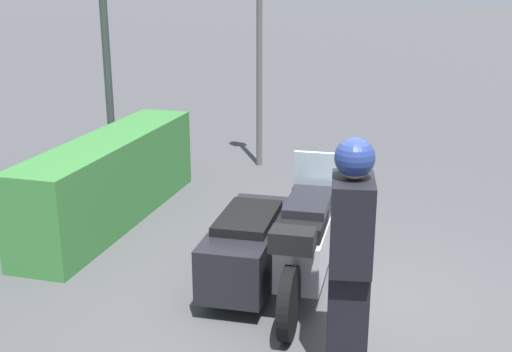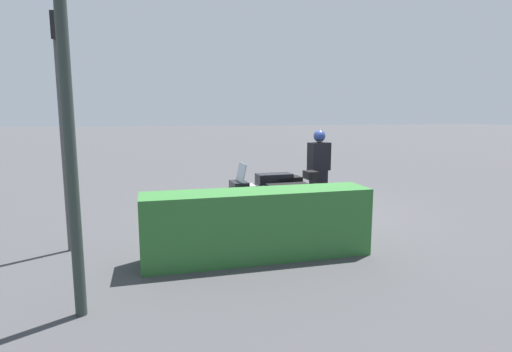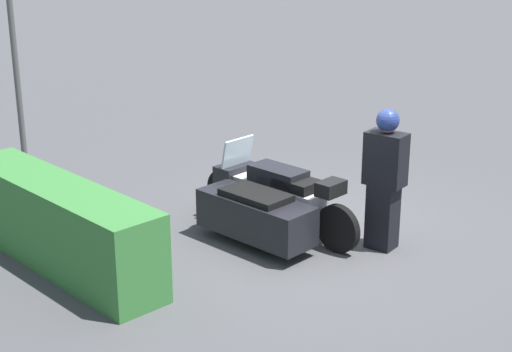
{
  "view_description": "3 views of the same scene",
  "coord_description": "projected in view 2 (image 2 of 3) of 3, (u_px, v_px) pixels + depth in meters",
  "views": [
    {
      "loc": [
        -5.07,
        -0.82,
        2.86
      ],
      "look_at": [
        0.85,
        0.82,
        0.97
      ],
      "focal_mm": 45.0,
      "sensor_mm": 36.0,
      "label": 1
    },
    {
      "loc": [
        3.17,
        8.53,
        2.15
      ],
      "look_at": [
        1.21,
        1.16,
        1.0
      ],
      "focal_mm": 28.0,
      "sensor_mm": 36.0,
      "label": 2
    },
    {
      "loc": [
        -6.25,
        7.23,
        4.08
      ],
      "look_at": [
        0.05,
        1.12,
        1.11
      ],
      "focal_mm": 55.0,
      "sensor_mm": 36.0,
      "label": 3
    }
  ],
  "objects": [
    {
      "name": "hedge_bush_curbside",
      "position": [
        258.0,
        224.0,
        6.04
      ],
      "size": [
        3.45,
        0.71,
        1.04
      ],
      "primitive_type": "cube",
      "color": "#337033",
      "rests_on": "ground"
    },
    {
      "name": "twin_lamp_post",
      "position": [
        62.0,
        30.0,
        3.91
      ],
      "size": [
        0.34,
        1.11,
        3.88
      ],
      "color": "#2D3833",
      "rests_on": "ground"
    },
    {
      "name": "traffic_light_near",
      "position": [
        62.0,
        100.0,
        6.09
      ],
      "size": [
        0.22,
        0.29,
        3.67
      ],
      "rotation": [
        0.0,
        0.0,
        2.88
      ],
      "color": "#4C4C4C",
      "rests_on": "ground"
    },
    {
      "name": "ground_plane",
      "position": [
        294.0,
        209.0,
        9.28
      ],
      "size": [
        160.0,
        160.0,
        0.0
      ],
      "primitive_type": "plane",
      "color": "#424244"
    },
    {
      "name": "officer_rider",
      "position": [
        319.0,
        166.0,
        9.65
      ],
      "size": [
        0.53,
        0.37,
        1.81
      ],
      "rotation": [
        0.0,
        0.0,
        1.72
      ],
      "color": "black",
      "rests_on": "ground"
    },
    {
      "name": "police_motorcycle",
      "position": [
        277.0,
        195.0,
        8.56
      ],
      "size": [
        2.65,
        1.13,
        1.15
      ],
      "rotation": [
        0.0,
        0.0,
        0.04
      ],
      "color": "black",
      "rests_on": "ground"
    }
  ]
}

